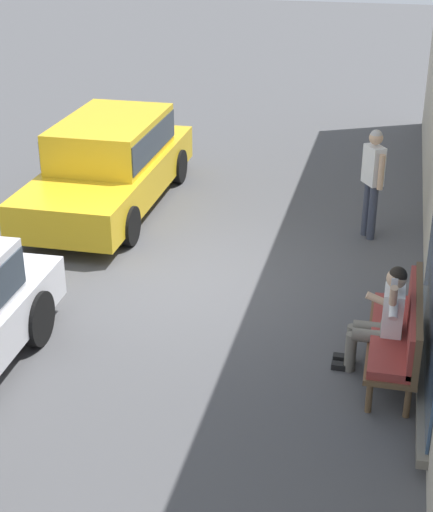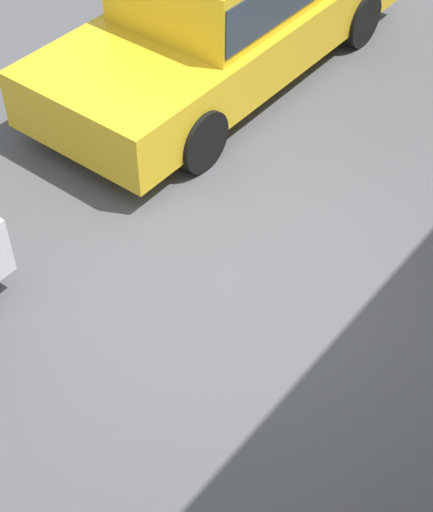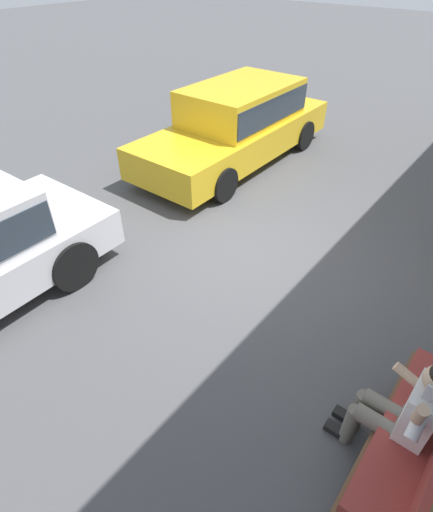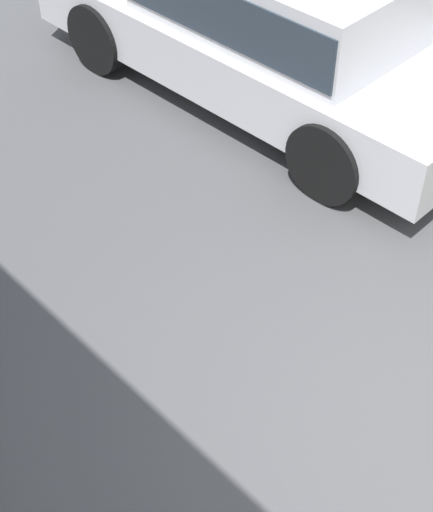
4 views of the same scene
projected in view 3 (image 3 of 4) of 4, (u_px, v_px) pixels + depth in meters
ground_plane at (247, 252)px, 5.92m from camera, size 60.00×60.00×0.00m
bench at (428, 436)px, 3.14m from camera, size 1.83×0.55×0.97m
person_on_phone at (405, 411)px, 3.16m from camera, size 0.73×0.74×1.31m
parked_car_near at (238, 122)px, 7.96m from camera, size 4.67×1.85×1.50m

